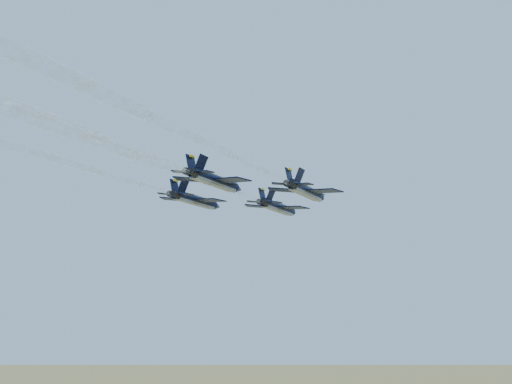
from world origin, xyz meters
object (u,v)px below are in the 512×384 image
Objects in this scene: jet_right at (307,191)px; jet_left at (196,201)px; jet_slot at (215,181)px; jet_lead at (279,208)px.

jet_left is at bearing -175.74° from jet_right.
jet_right is at bearing 4.26° from jet_left.
jet_right is 1.00× the size of jet_slot.
jet_lead is 1.00× the size of jet_slot.
jet_left is 16.56m from jet_slot.
jet_lead is 17.36m from jet_left.
jet_lead and jet_slot have the same top height.
jet_left and jet_slot have the same top height.
jet_lead is 15.64m from jet_right.
jet_right is at bearing -48.13° from jet_lead.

